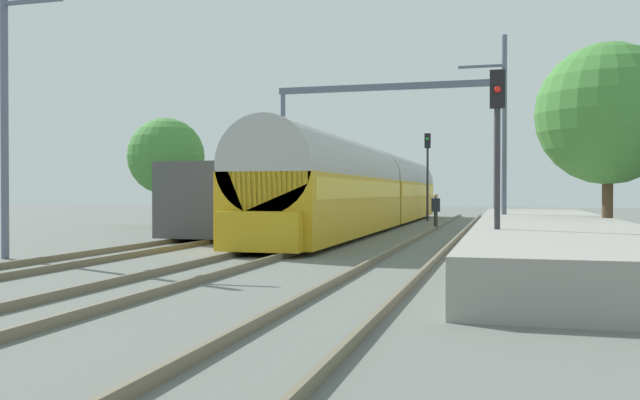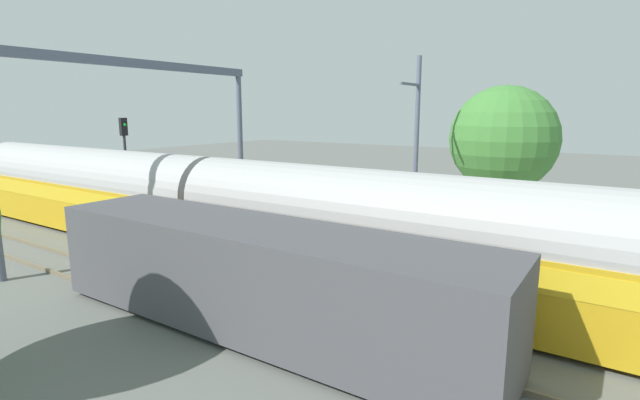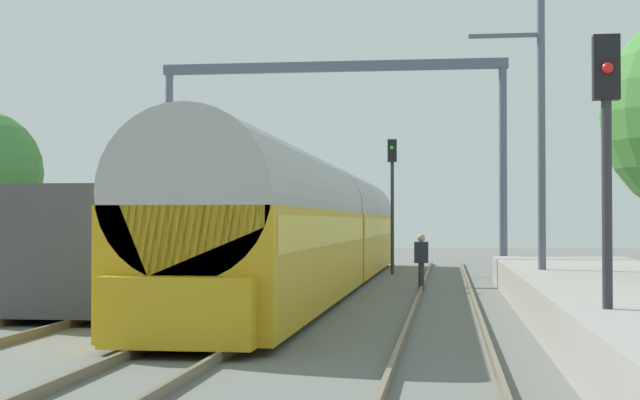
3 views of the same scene
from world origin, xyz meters
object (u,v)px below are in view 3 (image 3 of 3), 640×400
object	(u,v)px
freight_car	(137,245)
catenary_gantry	(332,123)
passenger_train	(318,226)
person_crossing	(421,257)
railway_signal_far	(392,188)
railway_signal_near	(607,155)

from	to	relation	value
freight_car	catenary_gantry	distance (m)	11.41
passenger_train	person_crossing	world-z (taller)	passenger_train
railway_signal_far	catenary_gantry	xyz separation A→B (m)	(-1.92, -4.14, 2.20)
freight_car	railway_signal_far	distance (m)	15.32
freight_car	railway_signal_far	size ratio (longest dim) A/B	2.41
railway_signal_near	railway_signal_far	size ratio (longest dim) A/B	0.87
person_crossing	catenary_gantry	bearing A→B (deg)	114.51
freight_car	person_crossing	world-z (taller)	freight_car
railway_signal_near	catenary_gantry	size ratio (longest dim) A/B	0.37
railway_signal_near	catenary_gantry	world-z (taller)	catenary_gantry
passenger_train	person_crossing	xyz separation A→B (m)	(3.31, -1.20, -0.94)
passenger_train	freight_car	bearing A→B (deg)	-124.36
person_crossing	railway_signal_near	xyz separation A→B (m)	(2.97, -15.85, 1.99)
railway_signal_far	person_crossing	bearing A→B (deg)	-81.47
passenger_train	freight_car	world-z (taller)	passenger_train
railway_signal_near	catenary_gantry	xyz separation A→B (m)	(-6.27, 20.97, 2.61)
railway_signal_far	railway_signal_near	bearing A→B (deg)	-80.16
freight_car	catenary_gantry	size ratio (longest dim) A/B	1.04
passenger_train	person_crossing	distance (m)	3.64
railway_signal_far	passenger_train	bearing A→B (deg)	-103.37
freight_car	person_crossing	size ratio (longest dim) A/B	7.51
freight_car	catenary_gantry	world-z (taller)	catenary_gantry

